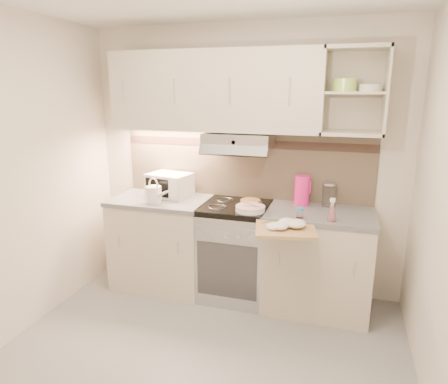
# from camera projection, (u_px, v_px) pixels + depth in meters

# --- Properties ---
(ground) EXTENTS (3.00, 3.00, 0.00)m
(ground) POSITION_uv_depth(u_px,v_px,m) (194.00, 368.00, 2.83)
(ground) COLOR gray
(ground) RESTS_ON ground
(room_shell) EXTENTS (3.04, 2.84, 2.52)m
(room_shell) POSITION_uv_depth(u_px,v_px,m) (209.00, 133.00, 2.76)
(room_shell) COLOR beige
(room_shell) RESTS_ON ground
(base_cabinet_left) EXTENTS (0.90, 0.60, 0.86)m
(base_cabinet_left) POSITION_uv_depth(u_px,v_px,m) (163.00, 244.00, 3.95)
(base_cabinet_left) COLOR beige
(base_cabinet_left) RESTS_ON ground
(worktop_left) EXTENTS (0.92, 0.62, 0.04)m
(worktop_left) POSITION_uv_depth(u_px,v_px,m) (161.00, 200.00, 3.84)
(worktop_left) COLOR slate
(worktop_left) RESTS_ON base_cabinet_left
(base_cabinet_right) EXTENTS (0.90, 0.60, 0.86)m
(base_cabinet_right) POSITION_uv_depth(u_px,v_px,m) (317.00, 263.00, 3.53)
(base_cabinet_right) COLOR beige
(base_cabinet_right) RESTS_ON ground
(worktop_right) EXTENTS (0.92, 0.62, 0.04)m
(worktop_right) POSITION_uv_depth(u_px,v_px,m) (320.00, 214.00, 3.41)
(worktop_right) COLOR slate
(worktop_right) RESTS_ON base_cabinet_right
(electric_range) EXTENTS (0.60, 0.60, 0.90)m
(electric_range) POSITION_uv_depth(u_px,v_px,m) (235.00, 251.00, 3.73)
(electric_range) COLOR #B7B7BC
(electric_range) RESTS_ON ground
(microwave) EXTENTS (0.44, 0.36, 0.22)m
(microwave) POSITION_uv_depth(u_px,v_px,m) (170.00, 185.00, 3.89)
(microwave) COLOR white
(microwave) RESTS_ON worktop_left
(watering_can) EXTENTS (0.27, 0.17, 0.24)m
(watering_can) POSITION_uv_depth(u_px,v_px,m) (154.00, 194.00, 3.67)
(watering_can) COLOR silver
(watering_can) RESTS_ON worktop_left
(plate_stack) EXTENTS (0.25, 0.25, 0.05)m
(plate_stack) POSITION_uv_depth(u_px,v_px,m) (250.00, 208.00, 3.42)
(plate_stack) COLOR silver
(plate_stack) RESTS_ON electric_range
(bread_loaf) EXTENTS (0.18, 0.18, 0.05)m
(bread_loaf) POSITION_uv_depth(u_px,v_px,m) (250.00, 202.00, 3.62)
(bread_loaf) COLOR olive
(bread_loaf) RESTS_ON electric_range
(pink_pitcher) EXTENTS (0.14, 0.13, 0.27)m
(pink_pitcher) POSITION_uv_depth(u_px,v_px,m) (302.00, 190.00, 3.59)
(pink_pitcher) COLOR #F01B82
(pink_pitcher) RESTS_ON worktop_right
(glass_jar) EXTENTS (0.11, 0.11, 0.21)m
(glass_jar) POSITION_uv_depth(u_px,v_px,m) (328.00, 194.00, 3.55)
(glass_jar) COLOR silver
(glass_jar) RESTS_ON worktop_right
(spice_jar) EXTENTS (0.06, 0.06, 0.09)m
(spice_jar) POSITION_uv_depth(u_px,v_px,m) (300.00, 213.00, 3.24)
(spice_jar) COLOR silver
(spice_jar) RESTS_ON worktop_right
(spray_bottle) EXTENTS (0.08, 0.08, 0.20)m
(spray_bottle) POSITION_uv_depth(u_px,v_px,m) (332.00, 212.00, 3.16)
(spray_bottle) COLOR pink
(spray_bottle) RESTS_ON worktop_right
(cutting_board) EXTENTS (0.53, 0.49, 0.03)m
(cutting_board) POSITION_uv_depth(u_px,v_px,m) (285.00, 229.00, 3.08)
(cutting_board) COLOR tan
(cutting_board) RESTS_ON base_cabinet_right
(dish_towel) EXTENTS (0.35, 0.32, 0.08)m
(dish_towel) POSITION_uv_depth(u_px,v_px,m) (286.00, 223.00, 3.06)
(dish_towel) COLOR white
(dish_towel) RESTS_ON cutting_board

